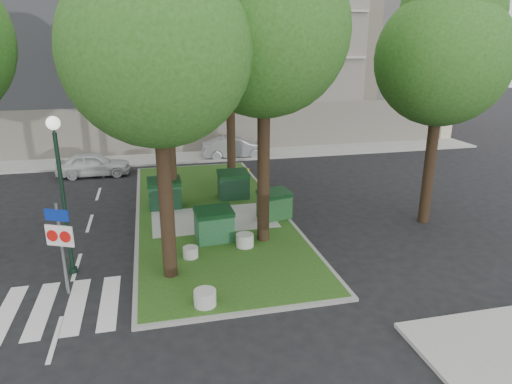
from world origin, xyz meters
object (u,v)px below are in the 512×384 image
object	(u,v)px
tree_median_near_left	(159,33)
litter_bin	(246,175)
tree_street_right	(445,46)
car_white	(93,164)
bollard_mid	(191,252)
tree_median_near_right	(266,13)
dumpster_c	(233,185)
car_silver	(235,147)
dumpster_a	(165,194)
dumpster_b	(214,225)
tree_median_far	(231,16)
bollard_left	(205,298)
tree_median_mid	(167,46)
dumpster_d	(274,205)
bollard_right	(245,240)
street_lamp	(61,178)
traffic_sign_pole	(60,237)

from	to	relation	value
tree_median_near_left	litter_bin	distance (m)	12.53
tree_street_right	litter_bin	bearing A→B (deg)	131.08
tree_street_right	car_white	bearing A→B (deg)	143.45
bollard_mid	tree_median_near_right	bearing A→B (deg)	18.50
tree_street_right	dumpster_c	bearing A→B (deg)	148.24
tree_street_right	car_silver	bearing A→B (deg)	113.41
tree_street_right	dumpster_a	size ratio (longest dim) A/B	6.93
tree_median_near_left	car_white	xyz separation A→B (m)	(-3.58, 12.94, -6.65)
dumpster_b	tree_median_far	bearing A→B (deg)	68.66
bollard_mid	car_silver	world-z (taller)	car_silver
car_white	tree_street_right	bearing A→B (deg)	-125.60
dumpster_c	litter_bin	xyz separation A→B (m)	(1.14, 2.53, -0.30)
tree_street_right	bollard_left	world-z (taller)	tree_street_right
tree_median_mid	dumpster_c	bearing A→B (deg)	10.16
dumpster_a	litter_bin	world-z (taller)	dumpster_a
tree_median_near_left	dumpster_d	size ratio (longest dim) A/B	7.11
tree_median_near_right	dumpster_a	world-z (taller)	tree_median_near_right
tree_street_right	bollard_left	xyz separation A→B (m)	(-9.76, -4.56, -6.64)
bollard_right	bollard_mid	bearing A→B (deg)	-166.85
bollard_mid	litter_bin	distance (m)	9.27
tree_median_mid	bollard_left	xyz separation A→B (m)	(0.24, -8.56, -6.64)
bollard_mid	bollard_right	bearing A→B (deg)	13.15
tree_median_near_left	dumpster_b	xyz separation A→B (m)	(1.64, 2.27, -6.59)
tree_median_near_left	bollard_mid	bearing A→B (deg)	58.35
tree_median_near_right	dumpster_d	bearing A→B (deg)	65.52
tree_median_near_left	street_lamp	bearing A→B (deg)	161.70
tree_median_near_right	tree_street_right	size ratio (longest dim) A/B	1.14
dumpster_d	street_lamp	world-z (taller)	street_lamp
tree_median_far	street_lamp	bearing A→B (deg)	-128.93
dumpster_b	traffic_sign_pole	world-z (taller)	traffic_sign_pole
bollard_right	car_silver	distance (m)	14.09
bollard_left	car_white	distance (m)	15.62
street_lamp	car_white	distance (m)	12.17
tree_median_mid	street_lamp	world-z (taller)	tree_median_mid
dumpster_c	tree_median_near_left	bearing A→B (deg)	-115.34
tree_median_far	tree_median_near_left	bearing A→B (deg)	-111.28
tree_median_near_left	dumpster_b	size ratio (longest dim) A/B	7.26
bollard_left	car_silver	size ratio (longest dim) A/B	0.15
dumpster_d	traffic_sign_pole	xyz separation A→B (m)	(-7.51, -4.32, 1.12)
dumpster_d	litter_bin	xyz separation A→B (m)	(-0.03, 5.52, -0.25)
litter_bin	street_lamp	world-z (taller)	street_lamp
tree_median_near_right	car_silver	world-z (taller)	tree_median_near_right
tree_median_near_left	tree_street_right	size ratio (longest dim) A/B	1.05
tree_median_near_left	dumpster_c	distance (m)	10.12
dumpster_c	tree_median_far	bearing A→B (deg)	79.22
tree_median_near_right	car_white	distance (m)	14.95
dumpster_d	bollard_left	world-z (taller)	dumpster_d
dumpster_c	bollard_mid	distance (m)	6.51
tree_median_near_right	dumpster_b	distance (m)	7.50
bollard_right	street_lamp	xyz separation A→B (m)	(-5.76, -0.47, 2.82)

